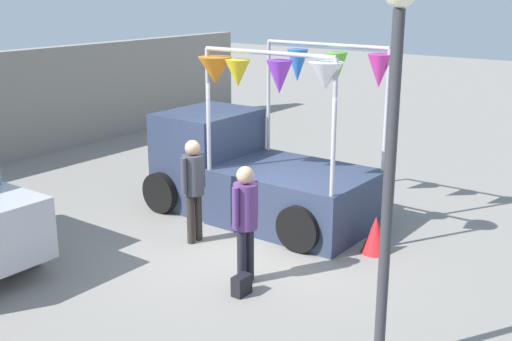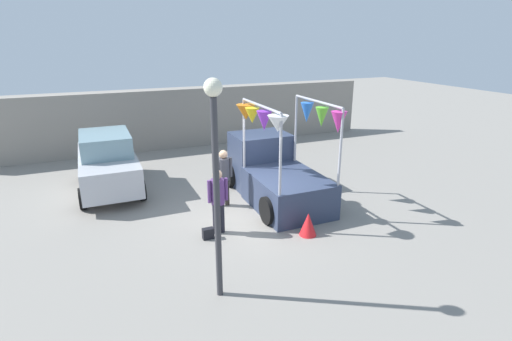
# 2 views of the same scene
# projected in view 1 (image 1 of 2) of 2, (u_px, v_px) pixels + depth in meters

# --- Properties ---
(ground_plane) EXTENTS (60.00, 60.00, 0.00)m
(ground_plane) POSITION_uv_depth(u_px,v_px,m) (256.00, 246.00, 10.39)
(ground_plane) COLOR gray
(vendor_truck) EXTENTS (2.37, 4.12, 3.11)m
(vendor_truck) POSITION_uv_depth(u_px,v_px,m) (249.00, 167.00, 11.68)
(vendor_truck) COLOR #2D3851
(vendor_truck) RESTS_ON ground
(person_customer) EXTENTS (0.53, 0.34, 1.70)m
(person_customer) POSITION_uv_depth(u_px,v_px,m) (245.00, 213.00, 8.86)
(person_customer) COLOR black
(person_customer) RESTS_ON ground
(person_vendor) EXTENTS (0.53, 0.34, 1.71)m
(person_vendor) POSITION_uv_depth(u_px,v_px,m) (193.00, 181.00, 10.30)
(person_vendor) COLOR #2D2823
(person_vendor) RESTS_ON ground
(handbag) EXTENTS (0.28, 0.16, 0.28)m
(handbag) POSITION_uv_depth(u_px,v_px,m) (242.00, 285.00, 8.72)
(handbag) COLOR black
(handbag) RESTS_ON ground
(street_lamp) EXTENTS (0.32, 0.32, 4.17)m
(street_lamp) POSITION_uv_depth(u_px,v_px,m) (392.00, 128.00, 6.37)
(street_lamp) COLOR #333338
(street_lamp) RESTS_ON ground
(folded_kite_bundle_crimson) EXTENTS (0.62, 0.62, 0.60)m
(folded_kite_bundle_crimson) POSITION_uv_depth(u_px,v_px,m) (375.00, 235.00, 10.05)
(folded_kite_bundle_crimson) COLOR red
(folded_kite_bundle_crimson) RESTS_ON ground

